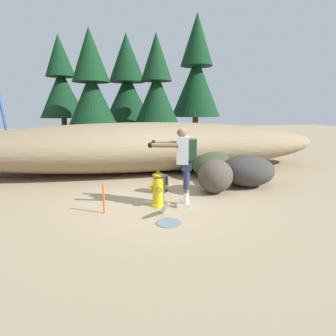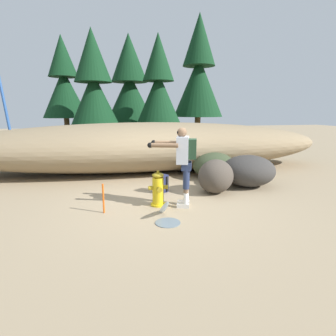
{
  "view_description": "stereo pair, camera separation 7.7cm",
  "coord_description": "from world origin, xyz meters",
  "px_view_note": "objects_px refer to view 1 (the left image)",
  "views": [
    {
      "loc": [
        -1.29,
        -5.64,
        2.02
      ],
      "look_at": [
        0.08,
        0.16,
        0.75
      ],
      "focal_mm": 29.11,
      "sensor_mm": 36.0,
      "label": 1
    },
    {
      "loc": [
        -1.21,
        -5.66,
        2.02
      ],
      "look_at": [
        0.08,
        0.16,
        0.75
      ],
      "focal_mm": 29.11,
      "sensor_mm": 36.0,
      "label": 2
    }
  ],
  "objects_px": {
    "utility_worker": "(183,157)",
    "fire_hydrant": "(158,190)",
    "boulder_mid": "(213,165)",
    "boulder_small": "(215,176)",
    "survey_stake": "(104,199)",
    "boulder_large": "(247,170)",
    "spare_backpack": "(161,184)"
  },
  "relations": [
    {
      "from": "boulder_large",
      "to": "fire_hydrant",
      "type": "bearing_deg",
      "value": -159.06
    },
    {
      "from": "boulder_mid",
      "to": "boulder_small",
      "type": "bearing_deg",
      "value": -109.89
    },
    {
      "from": "spare_backpack",
      "to": "survey_stake",
      "type": "height_order",
      "value": "survey_stake"
    },
    {
      "from": "utility_worker",
      "to": "boulder_large",
      "type": "distance_m",
      "value": 2.55
    },
    {
      "from": "fire_hydrant",
      "to": "boulder_large",
      "type": "height_order",
      "value": "boulder_large"
    },
    {
      "from": "spare_backpack",
      "to": "boulder_mid",
      "type": "height_order",
      "value": "boulder_mid"
    },
    {
      "from": "spare_backpack",
      "to": "survey_stake",
      "type": "distance_m",
      "value": 1.8
    },
    {
      "from": "fire_hydrant",
      "to": "boulder_mid",
      "type": "xyz_separation_m",
      "value": [
        2.08,
        2.04,
        0.04
      ]
    },
    {
      "from": "spare_backpack",
      "to": "boulder_small",
      "type": "height_order",
      "value": "boulder_small"
    },
    {
      "from": "spare_backpack",
      "to": "boulder_small",
      "type": "bearing_deg",
      "value": -137.39
    },
    {
      "from": "boulder_mid",
      "to": "boulder_large",
      "type": "bearing_deg",
      "value": -60.3
    },
    {
      "from": "boulder_large",
      "to": "boulder_mid",
      "type": "distance_m",
      "value": 1.18
    },
    {
      "from": "boulder_mid",
      "to": "boulder_small",
      "type": "height_order",
      "value": "boulder_small"
    },
    {
      "from": "boulder_large",
      "to": "survey_stake",
      "type": "height_order",
      "value": "boulder_large"
    },
    {
      "from": "utility_worker",
      "to": "fire_hydrant",
      "type": "bearing_deg",
      "value": 0.41
    },
    {
      "from": "survey_stake",
      "to": "boulder_large",
      "type": "bearing_deg",
      "value": 17.75
    },
    {
      "from": "fire_hydrant",
      "to": "boulder_mid",
      "type": "distance_m",
      "value": 2.91
    },
    {
      "from": "spare_backpack",
      "to": "survey_stake",
      "type": "relative_size",
      "value": 0.78
    },
    {
      "from": "fire_hydrant",
      "to": "utility_worker",
      "type": "relative_size",
      "value": 0.46
    },
    {
      "from": "boulder_large",
      "to": "survey_stake",
      "type": "relative_size",
      "value": 2.4
    },
    {
      "from": "fire_hydrant",
      "to": "survey_stake",
      "type": "distance_m",
      "value": 1.16
    },
    {
      "from": "boulder_small",
      "to": "survey_stake",
      "type": "bearing_deg",
      "value": -163.28
    },
    {
      "from": "utility_worker",
      "to": "boulder_small",
      "type": "height_order",
      "value": "utility_worker"
    },
    {
      "from": "utility_worker",
      "to": "boulder_mid",
      "type": "distance_m",
      "value": 2.8
    },
    {
      "from": "fire_hydrant",
      "to": "utility_worker",
      "type": "xyz_separation_m",
      "value": [
        0.5,
        -0.17,
        0.71
      ]
    },
    {
      "from": "boulder_mid",
      "to": "survey_stake",
      "type": "xyz_separation_m",
      "value": [
        -3.22,
        -2.24,
        -0.09
      ]
    },
    {
      "from": "fire_hydrant",
      "to": "boulder_mid",
      "type": "relative_size",
      "value": 0.61
    },
    {
      "from": "utility_worker",
      "to": "boulder_mid",
      "type": "xyz_separation_m",
      "value": [
        1.58,
        2.21,
        -0.67
      ]
    },
    {
      "from": "spare_backpack",
      "to": "boulder_small",
      "type": "xyz_separation_m",
      "value": [
        1.31,
        -0.32,
        0.2
      ]
    },
    {
      "from": "utility_worker",
      "to": "survey_stake",
      "type": "height_order",
      "value": "utility_worker"
    },
    {
      "from": "utility_worker",
      "to": "boulder_mid",
      "type": "height_order",
      "value": "utility_worker"
    },
    {
      "from": "spare_backpack",
      "to": "boulder_large",
      "type": "xyz_separation_m",
      "value": [
        2.41,
        0.08,
        0.2
      ]
    }
  ]
}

